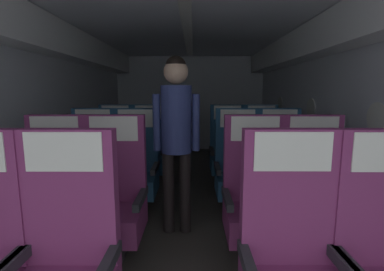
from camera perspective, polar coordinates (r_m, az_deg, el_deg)
The scene contains 17 objects.
ground at distance 3.35m, azimuth -1.08°, elevation -14.74°, with size 3.58×7.16×0.02m, color #3D3833.
fuselage_shell at distance 3.35m, azimuth -1.03°, elevation 12.83°, with size 3.46×6.81×2.18m.
seat_a_left_aisle at distance 1.67m, azimuth -24.70°, elevation -23.17°, with size 0.52×0.48×1.15m.
seat_a_right_window at distance 1.62m, azimuth 19.86°, elevation -23.79°, with size 0.52×0.48×1.15m.
seat_b_left_window at distance 2.57m, azimuth -26.25°, elevation -11.62°, with size 0.52×0.48×1.15m.
seat_b_left_aisle at distance 2.40m, azimuth -15.69°, elevation -12.49°, with size 0.52×0.48×1.15m.
seat_b_right_aisle at distance 2.51m, azimuth 23.62°, elevation -11.99°, with size 0.52×0.48×1.15m.
seat_b_right_window at distance 2.37m, azimuth 12.74°, elevation -12.66°, with size 0.52×0.48×1.15m.
seat_c_left_window at distance 3.36m, azimuth -19.59°, elevation -6.49°, with size 0.52×0.48×1.15m.
seat_c_left_aisle at distance 3.22m, azimuth -11.49°, elevation -6.79°, with size 0.52×0.48×1.15m.
seat_c_right_aisle at distance 3.32m, azimuth 17.47°, elevation -6.55°, with size 0.52×0.48×1.15m.
seat_c_right_window at distance 3.19m, azimuth 9.28°, elevation -6.86°, with size 0.52×0.48×1.15m.
seat_d_left_window at distance 4.20m, azimuth -15.41°, elevation -3.25°, with size 0.52×0.48×1.15m.
seat_d_left_aisle at distance 4.09m, azimuth -8.87°, elevation -3.34°, with size 0.52×0.48×1.15m.
seat_d_right_aisle at distance 4.14m, azimuth 13.98°, elevation -3.35°, with size 0.52×0.48×1.15m.
seat_d_right_window at distance 4.06m, azimuth 7.23°, elevation -3.40°, with size 0.52×0.48×1.15m.
flight_attendant at distance 2.56m, azimuth -3.21°, elevation 1.93°, with size 0.43×0.28×1.65m.
Camera 1 is at (0.08, 0.31, 1.34)m, focal length 26.08 mm.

